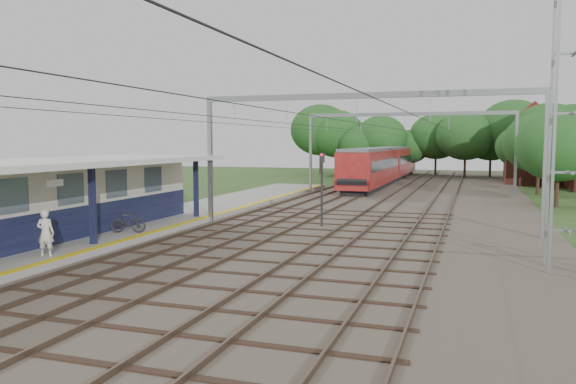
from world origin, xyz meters
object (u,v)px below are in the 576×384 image
at_px(train, 386,163).
at_px(signal_post, 322,183).
at_px(bicycle, 128,222).
at_px(person, 45,233).

relative_size(train, signal_post, 9.19).
distance_m(bicycle, signal_post, 9.99).
xyz_separation_m(person, train, (5.45, 46.26, 0.93)).
distance_m(bicycle, train, 41.14).
bearing_deg(bicycle, train, -21.48).
bearing_deg(train, person, -96.72).
bearing_deg(person, bicycle, -104.38).
distance_m(person, train, 46.58).
bearing_deg(signal_post, bicycle, -152.48).
distance_m(train, signal_post, 34.45).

